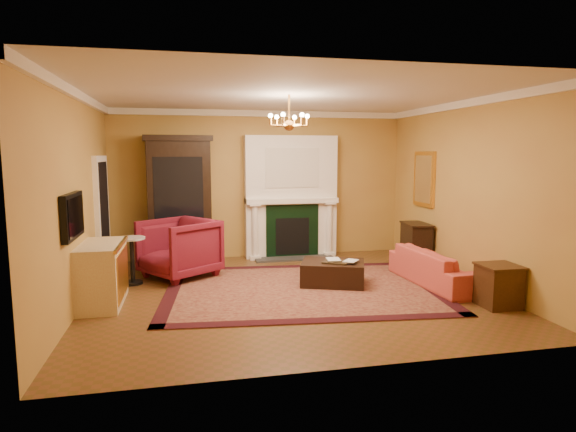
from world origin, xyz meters
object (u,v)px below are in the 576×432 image
object	(u,v)px
commode	(102,274)
coral_sofa	(438,261)
leather_ottoman	(333,273)
console_table	(416,245)
wingback_armchair	(179,245)
china_cabinet	(179,202)
pedestal_table	(132,257)
end_table	(499,287)

from	to	relation	value
commode	coral_sofa	size ratio (longest dim) A/B	0.60
leather_ottoman	console_table	bearing A→B (deg)	47.60
wingback_armchair	leather_ottoman	xyz separation A→B (m)	(2.45, -1.04, -0.36)
china_cabinet	pedestal_table	world-z (taller)	china_cabinet
wingback_armchair	end_table	world-z (taller)	wingback_armchair
china_cabinet	console_table	bearing A→B (deg)	-20.36
china_cabinet	end_table	bearing A→B (deg)	-46.04
pedestal_table	end_table	bearing A→B (deg)	-24.15
commode	end_table	world-z (taller)	commode
end_table	china_cabinet	bearing A→B (deg)	138.96
china_cabinet	coral_sofa	size ratio (longest dim) A/B	1.20
china_cabinet	pedestal_table	distance (m)	1.84
china_cabinet	leather_ottoman	distance (m)	3.46
leather_ottoman	wingback_armchair	bearing A→B (deg)	177.35
pedestal_table	leather_ottoman	bearing A→B (deg)	-12.96
wingback_armchair	leather_ottoman	size ratio (longest dim) A/B	1.12
wingback_armchair	coral_sofa	xyz separation A→B (m)	(4.15, -1.38, -0.18)
wingback_armchair	commode	size ratio (longest dim) A/B	0.95
commode	china_cabinet	bearing A→B (deg)	67.60
pedestal_table	end_table	distance (m)	5.63
coral_sofa	leather_ottoman	bearing A→B (deg)	76.06
china_cabinet	wingback_armchair	distance (m)	1.36
console_table	leather_ottoman	xyz separation A→B (m)	(-1.99, -1.03, -0.19)
pedestal_table	coral_sofa	world-z (taller)	pedestal_table
console_table	leather_ottoman	bearing A→B (deg)	-145.52
commode	console_table	xyz separation A→B (m)	(5.51, 1.31, -0.05)
commode	leather_ottoman	xyz separation A→B (m)	(3.52, 0.29, -0.24)
china_cabinet	pedestal_table	xyz separation A→B (m)	(-0.76, -1.51, -0.73)
commode	pedestal_table	bearing A→B (deg)	73.56
coral_sofa	console_table	bearing A→B (deg)	-15.08
china_cabinet	commode	distance (m)	2.85
pedestal_table	console_table	distance (m)	5.21
china_cabinet	wingback_armchair	world-z (taller)	china_cabinet
wingback_armchair	console_table	size ratio (longest dim) A/B	1.43
commode	console_table	bearing A→B (deg)	13.97
wingback_armchair	console_table	xyz separation A→B (m)	(4.44, -0.01, -0.17)
coral_sofa	console_table	xyz separation A→B (m)	(0.30, 1.36, 0.01)
china_cabinet	end_table	distance (m)	5.87
console_table	wingback_armchair	bearing A→B (deg)	-172.97
console_table	coral_sofa	bearing A→B (deg)	-95.08
coral_sofa	leather_ottoman	xyz separation A→B (m)	(-1.70, 0.33, -0.18)
pedestal_table	leather_ottoman	distance (m)	3.30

